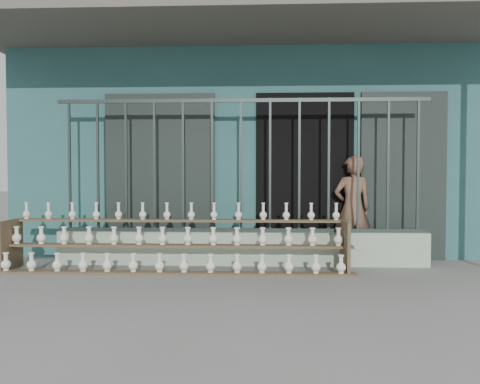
{
  "coord_description": "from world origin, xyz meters",
  "views": [
    {
      "loc": [
        0.26,
        -5.0,
        1.21
      ],
      "look_at": [
        0.0,
        1.0,
        1.0
      ],
      "focal_mm": 35.0,
      "sensor_mm": 36.0,
      "label": 1
    }
  ],
  "objects": [
    {
      "name": "ground",
      "position": [
        0.0,
        0.0,
        0.0
      ],
      "size": [
        60.0,
        60.0,
        0.0
      ],
      "primitive_type": "plane",
      "color": "slate"
    },
    {
      "name": "workshop_building",
      "position": [
        0.0,
        4.23,
        1.62
      ],
      "size": [
        7.4,
        6.6,
        3.21
      ],
      "color": "#2B5B5A",
      "rests_on": "ground"
    },
    {
      "name": "parapet_wall",
      "position": [
        0.0,
        1.3,
        0.23
      ],
      "size": [
        5.0,
        0.2,
        0.45
      ],
      "primitive_type": "cube",
      "color": "#AEC3A7",
      "rests_on": "ground"
    },
    {
      "name": "security_fence",
      "position": [
        -0.0,
        1.3,
        1.35
      ],
      "size": [
        5.0,
        0.04,
        1.8
      ],
      "color": "#283330",
      "rests_on": "parapet_wall"
    },
    {
      "name": "shelf_rack",
      "position": [
        -0.82,
        0.88,
        0.36
      ],
      "size": [
        4.5,
        0.68,
        0.85
      ],
      "color": "brown",
      "rests_on": "ground"
    },
    {
      "name": "elderly_woman",
      "position": [
        1.56,
        1.64,
        0.75
      ],
      "size": [
        0.6,
        0.45,
        1.49
      ],
      "primitive_type": "imported",
      "rotation": [
        0.0,
        0.0,
        3.32
      ],
      "color": "brown",
      "rests_on": "ground"
    }
  ]
}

